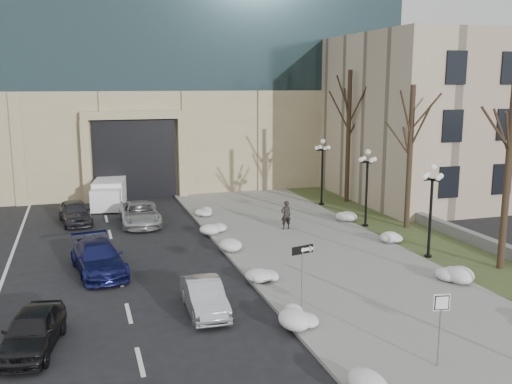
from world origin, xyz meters
TOP-DOWN VIEW (x-y plane):
  - sidewalk at (3.50, 14.00)m, footprint 9.00×40.00m
  - curb at (-1.00, 14.00)m, footprint 0.30×40.00m
  - grass_strip at (10.00, 14.00)m, footprint 4.00×40.00m
  - stone_wall at (12.00, 16.00)m, footprint 0.50×30.00m
  - classical_building at (22.00, 27.98)m, footprint 22.00×18.12m
  - car_a at (-9.74, 7.87)m, footprint 2.33×4.20m
  - car_b at (-3.72, 9.25)m, footprint 1.40×3.81m
  - car_c at (-7.37, 15.19)m, footprint 2.70×5.18m
  - car_d at (-4.58, 23.82)m, footprint 2.38×5.00m
  - car_e at (-8.38, 25.37)m, footprint 2.20×4.38m
  - pedestrian at (3.45, 19.71)m, footprint 0.63×0.43m
  - box_truck at (-6.01, 30.24)m, footprint 2.92×6.06m
  - one_way_sign at (-0.04, 8.15)m, footprint 0.99×0.35m
  - keep_sign at (2.10, 2.79)m, footprint 0.52×0.15m
  - snow_clump_c at (-0.83, 7.11)m, footprint 1.10×1.60m
  - snow_clump_d at (-0.54, 11.34)m, footprint 1.10×1.60m
  - snow_clump_e at (-0.45, 15.98)m, footprint 1.10×1.60m
  - snow_clump_f at (-0.73, 19.92)m, footprint 1.10×1.60m
  - snow_clump_g at (-0.36, 24.92)m, footprint 1.10×1.60m
  - snow_clump_i at (7.36, 8.93)m, footprint 1.10×1.60m
  - snow_clump_j at (7.76, 15.13)m, footprint 1.10×1.60m
  - snow_clump_k at (7.62, 20.58)m, footprint 1.10×1.60m
  - lamppost_b at (8.30, 12.50)m, footprint 1.18×1.18m
  - lamppost_c at (8.30, 19.00)m, footprint 1.18×1.18m
  - lamppost_d at (8.30, 25.50)m, footprint 1.18×1.18m
  - tree_near at (10.50, 10.00)m, footprint 3.20×3.20m
  - tree_mid at (10.50, 18.00)m, footprint 3.20×3.20m
  - tree_far at (10.50, 26.00)m, footprint 3.20×3.20m

SIDE VIEW (x-z plane):
  - grass_strip at x=10.00m, z-range 0.00..0.10m
  - sidewalk at x=3.50m, z-range 0.00..0.12m
  - curb at x=-1.00m, z-range 0.00..0.14m
  - snow_clump_c at x=-0.83m, z-range 0.12..0.48m
  - snow_clump_d at x=-0.54m, z-range 0.12..0.48m
  - snow_clump_e at x=-0.45m, z-range 0.12..0.48m
  - snow_clump_f at x=-0.73m, z-range 0.12..0.48m
  - snow_clump_g at x=-0.36m, z-range 0.12..0.48m
  - snow_clump_i at x=7.36m, z-range 0.12..0.48m
  - snow_clump_j at x=7.76m, z-range 0.12..0.48m
  - snow_clump_k at x=7.62m, z-range 0.12..0.48m
  - stone_wall at x=12.00m, z-range 0.00..0.70m
  - car_b at x=-3.72m, z-range 0.00..1.25m
  - car_a at x=-9.74m, z-range 0.00..1.35m
  - car_d at x=-4.58m, z-range 0.00..1.38m
  - car_e at x=-8.38m, z-range 0.00..1.43m
  - car_c at x=-7.37m, z-range 0.00..1.43m
  - box_truck at x=-6.01m, z-range -0.03..1.82m
  - pedestrian at x=3.45m, z-range 0.12..1.82m
  - keep_sign at x=2.10m, z-range 0.57..2.99m
  - one_way_sign at x=-0.04m, z-range 0.86..3.50m
  - lamppost_b at x=8.30m, z-range 0.69..5.45m
  - lamppost_c at x=8.30m, z-range 0.69..5.45m
  - lamppost_d at x=8.30m, z-range 0.69..5.45m
  - tree_mid at x=10.50m, z-range 1.25..9.75m
  - tree_near at x=10.50m, z-range 1.33..10.33m
  - classical_building at x=22.00m, z-range 0.00..12.00m
  - tree_far at x=10.50m, z-range 1.40..10.90m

